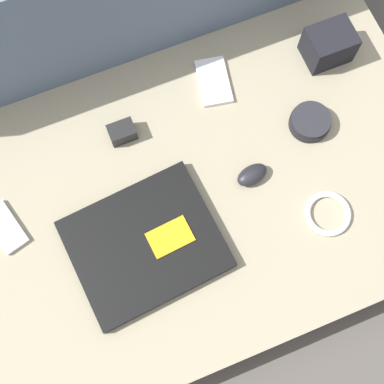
# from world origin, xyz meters

# --- Properties ---
(ground_plane) EXTENTS (8.00, 8.00, 0.00)m
(ground_plane) POSITION_xyz_m (0.00, 0.00, 0.00)
(ground_plane) COLOR #4C4742
(couch_seat) EXTENTS (1.15, 0.72, 0.12)m
(couch_seat) POSITION_xyz_m (0.00, 0.00, 0.06)
(couch_seat) COLOR gray
(couch_seat) RESTS_ON ground_plane
(laptop) EXTENTS (0.32, 0.28, 0.03)m
(laptop) POSITION_xyz_m (-0.13, -0.07, 0.14)
(laptop) COLOR black
(laptop) RESTS_ON couch_seat
(computer_mouse) EXTENTS (0.08, 0.05, 0.03)m
(computer_mouse) POSITION_xyz_m (0.14, -0.01, 0.14)
(computer_mouse) COLOR black
(computer_mouse) RESTS_ON couch_seat
(speaker_puck) EXTENTS (0.09, 0.09, 0.03)m
(speaker_puck) POSITION_xyz_m (0.31, 0.05, 0.14)
(speaker_puck) COLOR black
(speaker_puck) RESTS_ON couch_seat
(phone_silver) EXTENTS (0.09, 0.13, 0.01)m
(phone_silver) POSITION_xyz_m (0.15, 0.23, 0.13)
(phone_silver) COLOR silver
(phone_silver) RESTS_ON couch_seat
(phone_black) EXTENTS (0.08, 0.12, 0.01)m
(phone_black) POSITION_xyz_m (-0.40, 0.08, 0.13)
(phone_black) COLOR #B7B7BC
(phone_black) RESTS_ON couch_seat
(camera_pouch) EXTENTS (0.10, 0.08, 0.08)m
(camera_pouch) POSITION_xyz_m (0.42, 0.20, 0.17)
(camera_pouch) COLOR black
(camera_pouch) RESTS_ON couch_seat
(charger_brick) EXTENTS (0.06, 0.04, 0.04)m
(charger_brick) POSITION_xyz_m (-0.09, 0.19, 0.14)
(charger_brick) COLOR black
(charger_brick) RESTS_ON couch_seat
(cable_coil) EXTENTS (0.10, 0.10, 0.01)m
(cable_coil) POSITION_xyz_m (0.25, -0.15, 0.13)
(cable_coil) COLOR white
(cable_coil) RESTS_ON couch_seat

